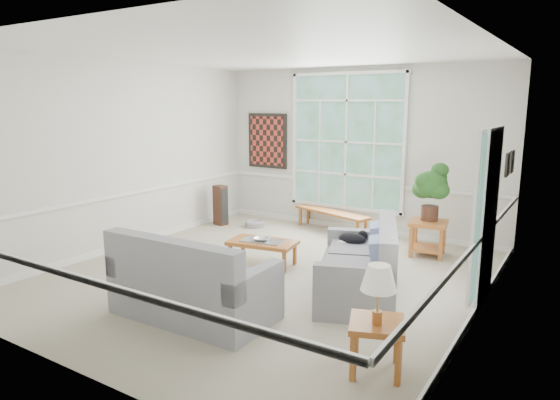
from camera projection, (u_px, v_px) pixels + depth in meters
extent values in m
cube|color=#A39B85|center=(266.00, 276.00, 6.93)|extent=(5.50, 6.00, 0.01)
cube|color=white|center=(265.00, 52.00, 6.35)|extent=(5.50, 6.00, 0.02)
cube|color=silver|center=(357.00, 150.00, 9.13)|extent=(5.50, 0.02, 3.00)
cube|color=silver|center=(65.00, 208.00, 4.16)|extent=(5.50, 0.02, 3.00)
cube|color=silver|center=(125.00, 157.00, 8.09)|extent=(0.02, 6.00, 3.00)
cube|color=silver|center=(484.00, 187.00, 5.20)|extent=(0.02, 6.00, 3.00)
cube|color=white|center=(346.00, 142.00, 9.17)|extent=(2.30, 0.08, 2.40)
cube|color=white|center=(487.00, 218.00, 5.80)|extent=(0.08, 0.90, 2.10)
cube|color=white|center=(477.00, 220.00, 5.26)|extent=(0.08, 0.26, 1.90)
cube|color=maroon|center=(267.00, 141.00, 10.09)|extent=(0.90, 0.06, 1.10)
cube|color=black|center=(507.00, 165.00, 6.66)|extent=(0.04, 0.26, 0.32)
cube|color=black|center=(511.00, 162.00, 6.99)|extent=(0.04, 0.26, 0.32)
cube|color=gray|center=(358.00, 260.00, 6.13)|extent=(1.45, 1.93, 0.93)
cube|color=gray|center=(194.00, 274.00, 5.55)|extent=(1.81, 0.96, 0.97)
cube|color=#9D5522|center=(263.00, 253.00, 7.36)|extent=(1.06, 0.69, 0.37)
imported|color=#A0A0A5|center=(262.00, 239.00, 7.30)|extent=(0.32, 0.32, 0.07)
cube|color=#9D5522|center=(331.00, 221.00, 9.26)|extent=(1.66, 0.79, 0.38)
cube|color=#9D5522|center=(428.00, 238.00, 7.80)|extent=(0.63, 0.63, 0.55)
cube|color=#9D5522|center=(376.00, 347.00, 4.42)|extent=(0.61, 0.61, 0.48)
cylinder|color=gray|center=(254.00, 224.00, 9.65)|extent=(0.49, 0.49, 0.11)
cube|color=#3A1F14|center=(220.00, 205.00, 9.75)|extent=(0.27, 0.23, 0.78)
ellipsoid|color=black|center=(352.00, 238.00, 6.71)|extent=(0.47, 0.45, 0.18)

